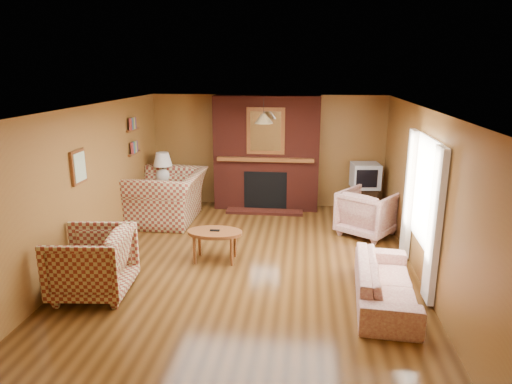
# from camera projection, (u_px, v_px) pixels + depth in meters

# --- Properties ---
(floor) EXTENTS (6.50, 6.50, 0.00)m
(floor) POSITION_uv_depth(u_px,v_px,m) (249.00, 264.00, 7.08)
(floor) COLOR #40250D
(floor) RESTS_ON ground
(ceiling) EXTENTS (6.50, 6.50, 0.00)m
(ceiling) POSITION_uv_depth(u_px,v_px,m) (248.00, 108.00, 6.45)
(ceiling) COLOR white
(ceiling) RESTS_ON wall_back
(wall_back) EXTENTS (6.50, 0.00, 6.50)m
(wall_back) POSITION_uv_depth(u_px,v_px,m) (268.00, 151.00, 9.88)
(wall_back) COLOR brown
(wall_back) RESTS_ON floor
(wall_front) EXTENTS (6.50, 0.00, 6.50)m
(wall_front) POSITION_uv_depth(u_px,v_px,m) (198.00, 294.00, 3.65)
(wall_front) COLOR brown
(wall_front) RESTS_ON floor
(wall_left) EXTENTS (0.00, 6.50, 6.50)m
(wall_left) POSITION_uv_depth(u_px,v_px,m) (88.00, 185.00, 7.03)
(wall_left) COLOR brown
(wall_left) RESTS_ON floor
(wall_right) EXTENTS (0.00, 6.50, 6.50)m
(wall_right) POSITION_uv_depth(u_px,v_px,m) (422.00, 195.00, 6.50)
(wall_right) COLOR brown
(wall_right) RESTS_ON floor
(fireplace) EXTENTS (2.20, 0.82, 2.40)m
(fireplace) POSITION_uv_depth(u_px,v_px,m) (267.00, 154.00, 9.63)
(fireplace) COLOR #491710
(fireplace) RESTS_ON floor
(window_right) EXTENTS (0.10, 1.85, 2.00)m
(window_right) POSITION_uv_depth(u_px,v_px,m) (422.00, 203.00, 6.33)
(window_right) COLOR beige
(window_right) RESTS_ON wall_right
(bookshelf) EXTENTS (0.09, 0.55, 0.71)m
(bookshelf) POSITION_uv_depth(u_px,v_px,m) (135.00, 137.00, 8.72)
(bookshelf) COLOR brown
(bookshelf) RESTS_ON wall_left
(botanical_print) EXTENTS (0.05, 0.40, 0.50)m
(botanical_print) POSITION_uv_depth(u_px,v_px,m) (79.00, 167.00, 6.65)
(botanical_print) COLOR brown
(botanical_print) RESTS_ON wall_left
(pendant_light) EXTENTS (0.36, 0.36, 0.48)m
(pendant_light) POSITION_uv_depth(u_px,v_px,m) (264.00, 119.00, 8.76)
(pendant_light) COLOR black
(pendant_light) RESTS_ON ceiling
(plaid_loveseat) EXTENTS (1.33, 1.52, 0.99)m
(plaid_loveseat) POSITION_uv_depth(u_px,v_px,m) (168.00, 197.00, 8.98)
(plaid_loveseat) COLOR maroon
(plaid_loveseat) RESTS_ON floor
(plaid_armchair) EXTENTS (1.07, 1.05, 0.90)m
(plaid_armchair) POSITION_uv_depth(u_px,v_px,m) (92.00, 263.00, 6.03)
(plaid_armchair) COLOR maroon
(plaid_armchair) RESTS_ON floor
(floral_sofa) EXTENTS (0.85, 1.89, 0.54)m
(floral_sofa) POSITION_uv_depth(u_px,v_px,m) (385.00, 282.00, 5.89)
(floral_sofa) COLOR beige
(floral_sofa) RESTS_ON floor
(floral_armchair) EXTENTS (1.25, 1.25, 0.83)m
(floral_armchair) POSITION_uv_depth(u_px,v_px,m) (368.00, 213.00, 8.24)
(floral_armchair) COLOR beige
(floral_armchair) RESTS_ON floor
(coffee_table) EXTENTS (0.86, 0.54, 0.51)m
(coffee_table) POSITION_uv_depth(u_px,v_px,m) (215.00, 235.00, 7.11)
(coffee_table) COLOR brown
(coffee_table) RESTS_ON floor
(side_table) EXTENTS (0.47, 0.47, 0.62)m
(side_table) POSITION_uv_depth(u_px,v_px,m) (165.00, 198.00, 9.57)
(side_table) COLOR brown
(side_table) RESTS_ON floor
(table_lamp) EXTENTS (0.39, 0.39, 0.65)m
(table_lamp) POSITION_uv_depth(u_px,v_px,m) (163.00, 166.00, 9.40)
(table_lamp) COLOR silver
(table_lamp) RESTS_ON side_table
(tv_stand) EXTENTS (0.52, 0.47, 0.56)m
(tv_stand) POSITION_uv_depth(u_px,v_px,m) (364.00, 200.00, 9.47)
(tv_stand) COLOR black
(tv_stand) RESTS_ON floor
(crt_tv) EXTENTS (0.60, 0.60, 0.50)m
(crt_tv) POSITION_uv_depth(u_px,v_px,m) (365.00, 176.00, 9.33)
(crt_tv) COLOR #B1B3B9
(crt_tv) RESTS_ON tv_stand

